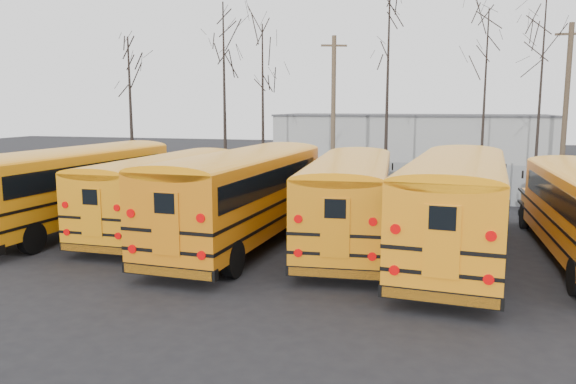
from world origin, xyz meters
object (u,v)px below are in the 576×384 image
(utility_pole_right, at_px, (566,106))
(utility_pole_left, at_px, (333,108))
(bus_b, at_px, (166,186))
(bus_c, at_px, (244,189))
(bus_d, at_px, (350,192))
(bus_e, at_px, (457,198))
(bus_a, at_px, (76,180))

(utility_pole_right, bearing_deg, utility_pole_left, 178.86)
(bus_b, height_order, bus_c, bus_c)
(bus_d, bearing_deg, bus_e, -20.07)
(bus_b, relative_size, bus_e, 0.87)
(bus_c, xyz_separation_m, bus_d, (3.61, 0.84, -0.11))
(bus_a, xyz_separation_m, bus_c, (7.29, -0.59, 0.05))
(bus_e, xyz_separation_m, utility_pole_left, (-7.30, 17.06, 2.71))
(bus_a, distance_m, bus_c, 7.31)
(bus_b, xyz_separation_m, utility_pole_right, (16.92, 15.85, 3.09))
(bus_b, bearing_deg, bus_a, -170.61)
(bus_c, distance_m, bus_e, 7.14)
(bus_e, bearing_deg, utility_pole_left, 117.52)
(utility_pole_left, bearing_deg, bus_a, -134.65)
(bus_a, xyz_separation_m, bus_e, (14.43, -0.71, 0.06))
(bus_d, distance_m, utility_pole_left, 16.78)
(bus_a, height_order, bus_e, bus_e)
(utility_pole_left, xyz_separation_m, utility_pole_right, (13.43, 0.06, 0.15))
(bus_b, distance_m, utility_pole_right, 23.39)
(bus_b, xyz_separation_m, bus_e, (10.79, -1.27, 0.23))
(utility_pole_left, bearing_deg, utility_pole_right, -20.85)
(bus_a, height_order, utility_pole_left, utility_pole_left)
(bus_a, distance_m, bus_e, 14.44)
(bus_d, bearing_deg, utility_pole_right, 54.32)
(bus_a, distance_m, utility_pole_left, 18.05)
(bus_a, xyz_separation_m, utility_pole_left, (7.12, 16.35, 2.77))
(bus_c, bearing_deg, bus_d, 15.76)
(bus_e, bearing_deg, utility_pole_right, 74.66)
(bus_b, bearing_deg, utility_pole_right, 43.68)
(bus_c, xyz_separation_m, bus_e, (7.14, -0.12, 0.01))
(bus_a, relative_size, bus_c, 0.98)
(bus_b, xyz_separation_m, bus_c, (3.66, -1.15, 0.22))
(bus_d, relative_size, utility_pole_left, 1.26)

